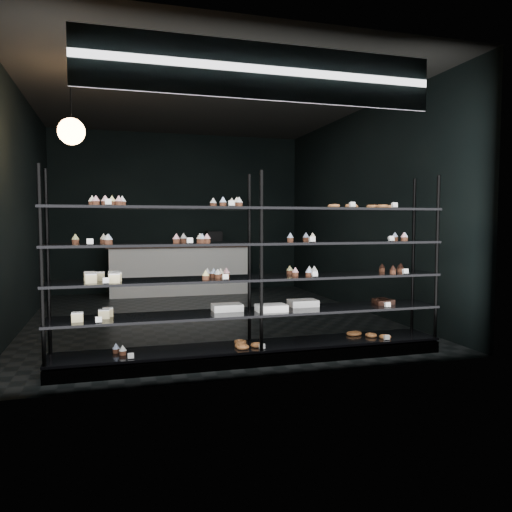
# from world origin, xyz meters

# --- Properties ---
(room) EXTENTS (5.01, 6.01, 3.20)m
(room) POSITION_xyz_m (0.00, 0.00, 1.60)
(room) COLOR black
(room) RESTS_ON ground
(display_shelf) EXTENTS (4.00, 0.50, 1.91)m
(display_shelf) POSITION_xyz_m (0.03, -2.45, 0.63)
(display_shelf) COLOR black
(display_shelf) RESTS_ON room
(signage) EXTENTS (3.30, 0.05, 0.50)m
(signage) POSITION_xyz_m (0.00, -2.93, 2.75)
(signage) COLOR #0E2046
(signage) RESTS_ON room
(pendant_lamp) EXTENTS (0.30, 0.30, 0.88)m
(pendant_lamp) POSITION_xyz_m (-1.76, -1.12, 2.45)
(pendant_lamp) COLOR black
(pendant_lamp) RESTS_ON room
(service_counter) EXTENTS (2.74, 0.65, 1.23)m
(service_counter) POSITION_xyz_m (-0.08, 2.50, 0.50)
(service_counter) COLOR white
(service_counter) RESTS_ON room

